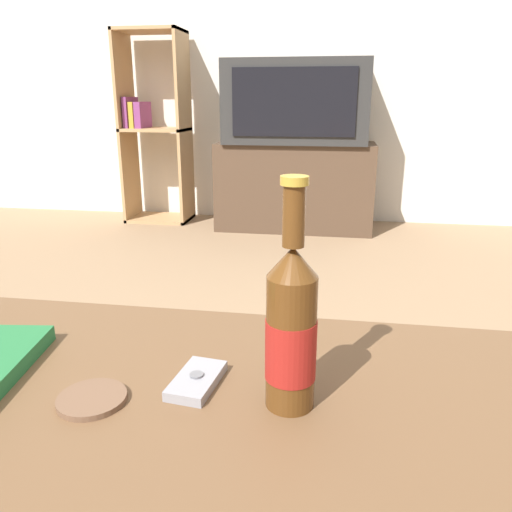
{
  "coord_description": "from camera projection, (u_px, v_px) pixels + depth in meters",
  "views": [
    {
      "loc": [
        0.16,
        -0.47,
        0.82
      ],
      "look_at": [
        0.03,
        0.38,
        0.54
      ],
      "focal_mm": 35.0,
      "sensor_mm": 36.0,
      "label": 1
    }
  ],
  "objects": [
    {
      "name": "coaster",
      "position": [
        92.0,
        399.0,
        0.64
      ],
      "size": [
        0.09,
        0.09,
        0.01
      ],
      "color": "brown",
      "rests_on": "coffee_table"
    },
    {
      "name": "bookshelf",
      "position": [
        153.0,
        127.0,
        3.33
      ],
      "size": [
        0.42,
        0.3,
        1.24
      ],
      "color": "tan",
      "rests_on": "ground_plane"
    },
    {
      "name": "coffee_table",
      "position": [
        186.0,
        473.0,
        0.6
      ],
      "size": [
        1.37,
        0.69,
        0.44
      ],
      "color": "brown",
      "rests_on": "ground_plane"
    },
    {
      "name": "back_wall",
      "position": [
        318.0,
        19.0,
        3.17
      ],
      "size": [
        8.0,
        0.05,
        2.6
      ],
      "color": "silver",
      "rests_on": "ground_plane"
    },
    {
      "name": "tv_stand",
      "position": [
        295.0,
        186.0,
        3.23
      ],
      "size": [
        0.99,
        0.42,
        0.55
      ],
      "color": "#4C3828",
      "rests_on": "ground_plane"
    },
    {
      "name": "television",
      "position": [
        297.0,
        102.0,
        3.07
      ],
      "size": [
        0.87,
        0.48,
        0.49
      ],
      "color": "#2D2D2D",
      "rests_on": "tv_stand"
    },
    {
      "name": "cell_phone",
      "position": [
        197.0,
        380.0,
        0.68
      ],
      "size": [
        0.07,
        0.11,
        0.02
      ],
      "rotation": [
        0.0,
        0.0,
        -0.13
      ],
      "color": "gray",
      "rests_on": "coffee_table"
    },
    {
      "name": "beer_bottle",
      "position": [
        291.0,
        329.0,
        0.61
      ],
      "size": [
        0.06,
        0.06,
        0.29
      ],
      "color": "#563314",
      "rests_on": "coffee_table"
    }
  ]
}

